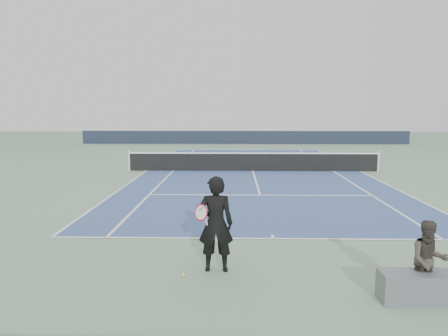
{
  "coord_description": "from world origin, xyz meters",
  "views": [
    {
      "loc": [
        -0.97,
        -22.26,
        3.15
      ],
      "look_at": [
        -1.32,
        -7.0,
        1.1
      ],
      "focal_mm": 35.0,
      "sensor_mm": 36.0,
      "label": 1
    }
  ],
  "objects_px": {
    "tennis_player": "(216,224)",
    "tennis_ball": "(184,275)",
    "tennis_net": "(253,161)",
    "spectator_bench": "(428,273)"
  },
  "relations": [
    {
      "from": "tennis_player",
      "to": "tennis_ball",
      "type": "height_order",
      "value": "tennis_player"
    },
    {
      "from": "tennis_net",
      "to": "tennis_player",
      "type": "xyz_separation_m",
      "value": [
        -1.32,
        -14.0,
        0.44
      ]
    },
    {
      "from": "tennis_player",
      "to": "tennis_ball",
      "type": "xyz_separation_m",
      "value": [
        -0.6,
        -0.34,
        -0.91
      ]
    },
    {
      "from": "tennis_net",
      "to": "tennis_ball",
      "type": "xyz_separation_m",
      "value": [
        -1.92,
        -14.34,
        -0.47
      ]
    },
    {
      "from": "tennis_net",
      "to": "spectator_bench",
      "type": "xyz_separation_m",
      "value": [
        2.23,
        -15.32,
        -0.01
      ]
    },
    {
      "from": "tennis_player",
      "to": "spectator_bench",
      "type": "bearing_deg",
      "value": -20.4
    },
    {
      "from": "tennis_player",
      "to": "spectator_bench",
      "type": "relative_size",
      "value": 1.2
    },
    {
      "from": "tennis_ball",
      "to": "tennis_net",
      "type": "bearing_deg",
      "value": 82.37
    },
    {
      "from": "tennis_ball",
      "to": "spectator_bench",
      "type": "bearing_deg",
      "value": -13.33
    },
    {
      "from": "tennis_player",
      "to": "tennis_net",
      "type": "bearing_deg",
      "value": 84.6
    }
  ]
}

